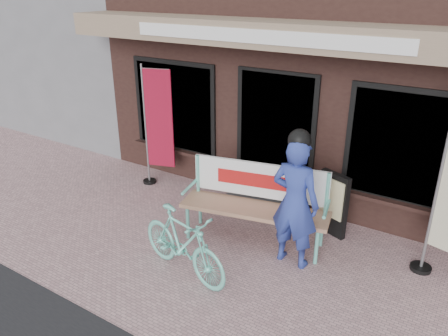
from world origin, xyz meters
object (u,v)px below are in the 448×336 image
Objects in this scene: nobori_red at (157,125)px; menu_stand at (333,203)px; bicycle at (183,243)px; bench at (257,197)px; person at (295,201)px.

menu_stand is (3.20, 0.03, -0.63)m from nobori_red.
bicycle is at bearing -61.22° from nobori_red.
bicycle is 2.82m from nobori_red.
bench is 1.29m from bicycle.
person is at bearing -34.61° from nobori_red.
nobori_red is at bearing -157.97° from menu_stand.
person reaches higher than bicycle.
person is (0.67, -0.25, 0.25)m from bench.
bicycle is 2.28m from menu_stand.
menu_stand is (0.86, 0.70, -0.16)m from bench.
menu_stand is (0.19, 0.96, -0.41)m from person.
bench is 1.15× the size of person.
nobori_red is 3.27m from menu_stand.
person reaches higher than menu_stand.
bench reaches higher than bicycle.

